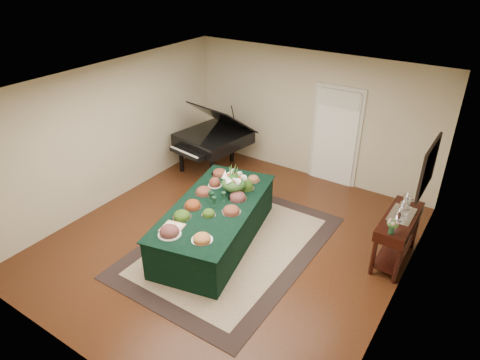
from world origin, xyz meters
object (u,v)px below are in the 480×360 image
Objects in this scene: grand_piano at (213,138)px; mahogany_sideboard at (399,227)px; buffet_table at (215,223)px; floral_centerpiece at (234,180)px.

grand_piano reaches higher than mahogany_sideboard.
buffet_table is 0.79m from floral_centerpiece.
floral_centerpiece is at bearing 84.71° from buffet_table.
floral_centerpiece is at bearing -165.74° from mahogany_sideboard.
floral_centerpiece is 2.75m from mahogany_sideboard.
floral_centerpiece is 2.33m from grand_piano.
mahogany_sideboard is at bearing 23.42° from buffet_table.
buffet_table is 2.33× the size of mahogany_sideboard.
grand_piano is at bearing 127.20° from buffet_table.
floral_centerpiece reaches higher than mahogany_sideboard.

